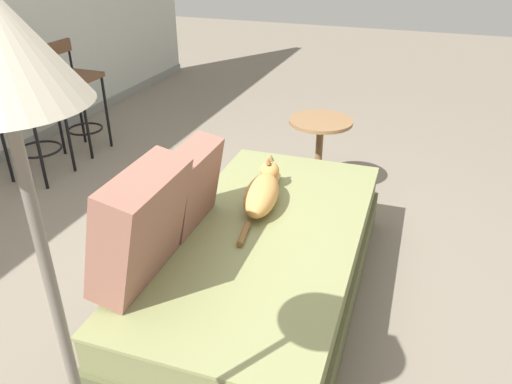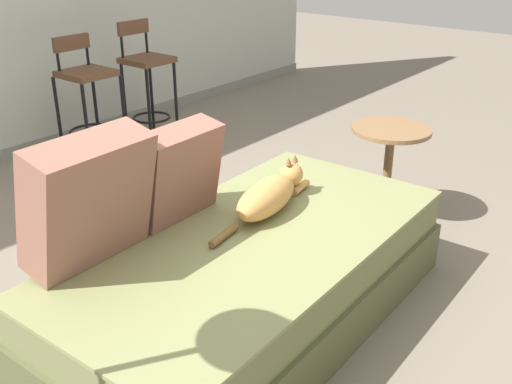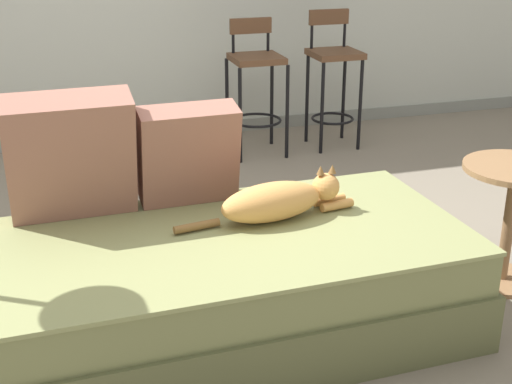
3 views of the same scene
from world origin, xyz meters
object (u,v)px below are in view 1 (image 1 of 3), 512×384
(bar_stool_by_doorway, at_px, (77,91))
(floor_lamp, at_px, (11,124))
(throw_pillow_middle, at_px, (190,186))
(cat, at_px, (263,192))
(throw_pillow_corner, at_px, (140,226))
(side_table, at_px, (319,145))
(couch, at_px, (264,264))
(bar_stool_near_window, at_px, (30,114))

(bar_stool_by_doorway, distance_m, floor_lamp, 3.40)
(throw_pillow_middle, height_order, cat, throw_pillow_middle)
(bar_stool_by_doorway, relative_size, floor_lamp, 0.55)
(throw_pillow_corner, distance_m, side_table, 1.84)
(couch, xyz_separation_m, throw_pillow_corner, (-0.51, 0.35, 0.46))
(couch, bearing_deg, side_table, 1.42)
(floor_lamp, bearing_deg, bar_stool_near_window, 44.76)
(throw_pillow_corner, bearing_deg, side_table, -10.14)
(cat, distance_m, floor_lamp, 1.77)
(couch, xyz_separation_m, throw_pillow_middle, (-0.05, 0.36, 0.41))
(couch, height_order, throw_pillow_middle, throw_pillow_middle)
(cat, relative_size, side_table, 1.37)
(cat, bearing_deg, throw_pillow_corner, 161.42)
(throw_pillow_corner, xyz_separation_m, side_table, (1.78, -0.32, -0.31))
(couch, distance_m, throw_pillow_corner, 0.77)
(cat, bearing_deg, floor_lamp, -178.95)
(couch, relative_size, throw_pillow_corner, 3.69)
(couch, relative_size, cat, 2.49)
(throw_pillow_middle, bearing_deg, side_table, -14.00)
(cat, relative_size, floor_lamp, 0.45)
(throw_pillow_middle, xyz_separation_m, side_table, (1.32, -0.33, -0.27))
(throw_pillow_middle, xyz_separation_m, bar_stool_near_window, (0.82, 1.73, -0.11))
(side_table, xyz_separation_m, floor_lamp, (-2.54, 0.04, 1.04))
(throw_pillow_middle, bearing_deg, cat, -41.86)
(cat, height_order, bar_stool_by_doorway, bar_stool_by_doorway)
(bar_stool_near_window, relative_size, floor_lamp, 0.53)
(cat, xyz_separation_m, floor_lamp, (-1.51, -0.03, 0.91))
(throw_pillow_corner, bearing_deg, throw_pillow_middle, 1.42)
(bar_stool_near_window, distance_m, side_table, 2.12)
(couch, distance_m, bar_stool_near_window, 2.24)
(cat, bearing_deg, bar_stool_near_window, 75.24)
(bar_stool_near_window, bearing_deg, cat, -104.76)
(bar_stool_by_doorway, bearing_deg, bar_stool_near_window, -179.86)
(throw_pillow_corner, distance_m, bar_stool_near_window, 2.17)
(floor_lamp, bearing_deg, couch, -3.09)
(cat, distance_m, bar_stool_by_doorway, 2.27)
(throw_pillow_corner, height_order, bar_stool_near_window, throw_pillow_corner)
(couch, height_order, side_table, side_table)
(throw_pillow_middle, height_order, side_table, throw_pillow_middle)
(throw_pillow_middle, bearing_deg, floor_lamp, -166.45)
(couch, bearing_deg, throw_pillow_middle, 98.64)
(floor_lamp, bearing_deg, side_table, -0.84)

